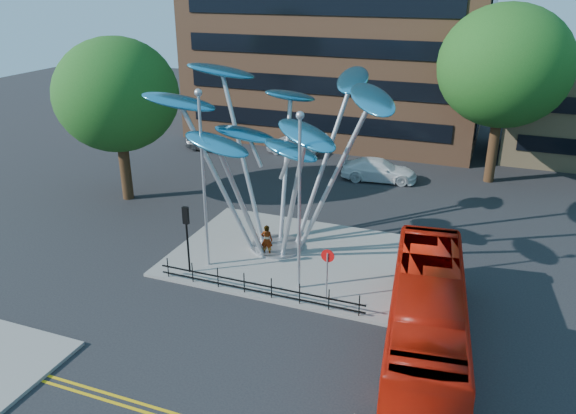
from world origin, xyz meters
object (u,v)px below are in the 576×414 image
at_px(tree_left, 117,95).
at_px(parked_car_mid, 293,147).
at_px(parked_car_left, 209,143).
at_px(parked_car_right, 379,170).
at_px(street_lamp_right, 299,188).
at_px(leaf_sculpture, 276,123).
at_px(street_lamp_left, 203,166).
at_px(traffic_light_island, 186,226).
at_px(no_entry_sign_island, 327,266).
at_px(tree_right, 505,66).
at_px(pedestrian, 267,240).
at_px(red_bus, 426,316).

distance_m(tree_left, parked_car_mid, 15.86).
distance_m(parked_car_left, parked_car_right, 15.05).
bearing_deg(parked_car_mid, street_lamp_right, -157.12).
xyz_separation_m(leaf_sculpture, parked_car_mid, (-5.20, 16.32, -6.19)).
xyz_separation_m(street_lamp_left, traffic_light_island, (-0.50, -1.00, -2.74)).
bearing_deg(no_entry_sign_island, tree_right, 72.88).
relative_size(pedestrian, parked_car_left, 0.42).
bearing_deg(parked_car_left, tree_left, -175.44).
bearing_deg(tree_right, no_entry_sign_island, -107.12).
xyz_separation_m(tree_left, red_bus, (20.60, -9.58, -5.20)).
distance_m(tree_left, traffic_light_island, 12.44).
height_order(pedestrian, parked_car_mid, pedestrian).
bearing_deg(pedestrian, tree_right, -129.80).
distance_m(no_entry_sign_island, parked_car_right, 16.94).
xyz_separation_m(parked_car_left, parked_car_mid, (7.00, 1.43, 0.01)).
height_order(tree_right, pedestrian, tree_right).
height_order(tree_left, parked_car_right, tree_left).
bearing_deg(parked_car_mid, street_lamp_left, -170.26).
bearing_deg(no_entry_sign_island, red_bus, -24.47).
xyz_separation_m(tree_left, traffic_light_island, (9.00, -7.50, -4.18)).
bearing_deg(parked_car_mid, traffic_light_island, -172.03).
bearing_deg(leaf_sculpture, parked_car_left, 129.33).
bearing_deg(tree_right, red_bus, -93.71).
distance_m(street_lamp_left, parked_car_right, 17.29).
bearing_deg(parked_car_right, tree_left, 115.58).
xyz_separation_m(tree_right, street_lamp_left, (-12.50, -18.50, -2.68)).
bearing_deg(parked_car_right, tree_right, -77.47).
bearing_deg(leaf_sculpture, traffic_light_island, -125.04).
distance_m(traffic_light_island, parked_car_mid, 20.72).
bearing_deg(pedestrian, red_bus, 141.70).
relative_size(tree_left, parked_car_left, 2.62).
xyz_separation_m(red_bus, parked_car_mid, (-13.87, 22.58, -0.92)).
xyz_separation_m(no_entry_sign_island, pedestrian, (-4.18, 3.02, -0.83)).
bearing_deg(parked_car_right, leaf_sculpture, 160.96).
bearing_deg(tree_right, parked_car_left, -178.89).
bearing_deg(tree_right, tree_left, -151.39).
distance_m(street_lamp_right, no_entry_sign_island, 3.64).
distance_m(leaf_sculpture, parked_car_left, 20.22).
distance_m(street_lamp_left, street_lamp_right, 5.03).
xyz_separation_m(traffic_light_island, red_bus, (11.60, -2.08, -1.02)).
bearing_deg(pedestrian, parked_car_left, -61.06).
height_order(street_lamp_left, traffic_light_island, street_lamp_left).
distance_m(leaf_sculpture, street_lamp_right, 4.83).
relative_size(parked_car_left, parked_car_right, 0.74).
xyz_separation_m(tree_left, parked_car_mid, (6.73, 13.00, -6.11)).
bearing_deg(parked_car_mid, leaf_sculpture, -160.67).
bearing_deg(traffic_light_island, red_bus, -10.15).
xyz_separation_m(traffic_light_island, pedestrian, (2.82, 3.04, -1.63)).
relative_size(street_lamp_left, street_lamp_right, 1.06).
height_order(tree_right, red_bus, tree_right).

